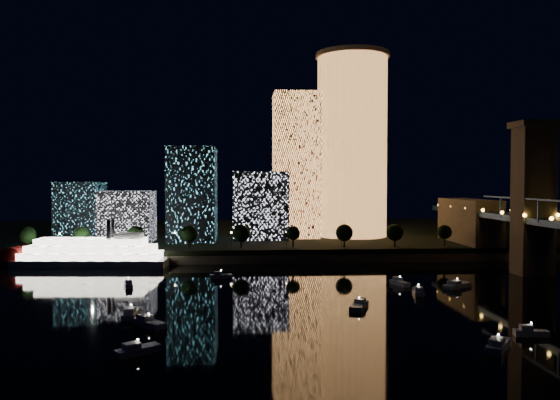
{
  "coord_description": "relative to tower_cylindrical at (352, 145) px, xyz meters",
  "views": [
    {
      "loc": [
        -29.76,
        -121.19,
        30.64
      ],
      "look_at": [
        -17.41,
        55.0,
        24.47
      ],
      "focal_mm": 35.0,
      "sensor_mm": 36.0,
      "label": 1
    }
  ],
  "objects": [
    {
      "name": "street_lamps",
      "position": [
        -55.31,
        -35.38,
        -38.3
      ],
      "size": [
        132.7,
        0.7,
        5.65
      ],
      "color": "black",
      "rests_on": "far_bank"
    },
    {
      "name": "far_bank",
      "position": [
        -21.31,
        30.62,
        -44.82
      ],
      "size": [
        420.0,
        160.0,
        5.0
      ],
      "primitive_type": "cube",
      "color": "black",
      "rests_on": "ground"
    },
    {
      "name": "esplanade_trees",
      "position": [
        -52.53,
        -41.38,
        -36.85
      ],
      "size": [
        166.1,
        6.72,
        8.86
      ],
      "color": "black",
      "rests_on": "far_bank"
    },
    {
      "name": "motorboats",
      "position": [
        -26.96,
        -120.26,
        -46.51
      ],
      "size": [
        125.16,
        81.81,
        2.78
      ],
      "color": "silver",
      "rests_on": "ground"
    },
    {
      "name": "ground",
      "position": [
        -21.31,
        -129.38,
        -47.32
      ],
      "size": [
        520.0,
        520.0,
        0.0
      ],
      "primitive_type": "plane",
      "color": "black",
      "rests_on": "ground"
    },
    {
      "name": "seawall",
      "position": [
        -21.31,
        -47.38,
        -45.82
      ],
      "size": [
        420.0,
        6.0,
        3.0
      ],
      "primitive_type": "cube",
      "color": "#6B5E4C",
      "rests_on": "ground"
    },
    {
      "name": "tower_rectangular",
      "position": [
        -26.3,
        -1.78,
        -9.59
      ],
      "size": [
        20.58,
        20.58,
        65.47
      ],
      "primitive_type": "cube",
      "color": "#FFA051",
      "rests_on": "far_bank"
    },
    {
      "name": "midrise_blocks",
      "position": [
        -76.87,
        -11.86,
        -26.52
      ],
      "size": [
        99.43,
        30.0,
        40.01
      ],
      "color": "silver",
      "rests_on": "far_bank"
    },
    {
      "name": "tower_cylindrical",
      "position": [
        0.0,
        0.0,
        0.0
      ],
      "size": [
        34.0,
        34.0,
        84.39
      ],
      "color": "#FFA051",
      "rests_on": "far_bank"
    },
    {
      "name": "riverboat",
      "position": [
        -107.3,
        -51.75,
        -42.85
      ],
      "size": [
        58.6,
        16.37,
        17.43
      ],
      "color": "silver",
      "rests_on": "ground"
    }
  ]
}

